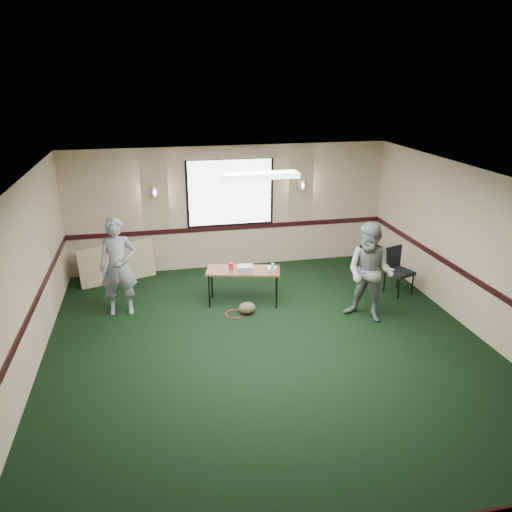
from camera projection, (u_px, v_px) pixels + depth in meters
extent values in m
plane|color=black|center=(274.00, 357.00, 7.71)|extent=(8.00, 8.00, 0.00)
plane|color=#CABA92|center=(230.00, 208.00, 10.91)|extent=(7.00, 0.00, 7.00)
plane|color=#CABA92|center=(410.00, 487.00, 3.57)|extent=(7.00, 0.00, 7.00)
plane|color=#CABA92|center=(17.00, 298.00, 6.55)|extent=(0.00, 8.00, 8.00)
plane|color=#CABA92|center=(488.00, 259.00, 7.93)|extent=(0.00, 8.00, 8.00)
plane|color=silver|center=(276.00, 185.00, 6.77)|extent=(8.00, 8.00, 0.00)
cube|color=black|center=(231.00, 228.00, 11.05)|extent=(7.00, 0.03, 0.10)
cube|color=black|center=(23.00, 328.00, 6.71)|extent=(0.03, 8.00, 0.10)
cube|color=black|center=(483.00, 285.00, 8.08)|extent=(0.03, 8.00, 0.10)
cube|color=black|center=(230.00, 192.00, 10.77)|extent=(1.90, 0.01, 1.50)
cube|color=white|center=(230.00, 192.00, 10.76)|extent=(1.80, 0.02, 1.40)
cube|color=tan|center=(230.00, 157.00, 10.49)|extent=(2.05, 0.08, 0.10)
cylinder|color=silver|center=(155.00, 192.00, 10.39)|extent=(0.16, 0.16, 0.25)
cylinder|color=silver|center=(302.00, 185.00, 11.01)|extent=(0.16, 0.16, 0.25)
cube|color=white|center=(260.00, 175.00, 7.71)|extent=(1.20, 0.32, 0.08)
cube|color=brown|center=(243.00, 271.00, 9.30)|extent=(1.45, 0.85, 0.04)
cylinder|color=black|center=(209.00, 292.00, 9.23)|extent=(0.03, 0.03, 0.64)
cylinder|color=black|center=(277.00, 292.00, 9.20)|extent=(0.03, 0.03, 0.64)
cylinder|color=black|center=(212.00, 282.00, 9.64)|extent=(0.03, 0.03, 0.64)
cylinder|color=black|center=(276.00, 283.00, 9.61)|extent=(0.03, 0.03, 0.64)
cube|color=#9C9DA4|center=(245.00, 268.00, 9.25)|extent=(0.31, 0.27, 0.09)
cube|color=white|center=(272.00, 268.00, 9.32)|extent=(0.22, 0.20, 0.04)
cylinder|color=red|center=(231.00, 266.00, 9.30)|extent=(0.09, 0.09, 0.13)
cylinder|color=#8BAFE4|center=(273.00, 268.00, 9.09)|extent=(0.06, 0.06, 0.20)
ellipsoid|color=#443E27|center=(247.00, 308.00, 9.06)|extent=(0.34, 0.28, 0.22)
torus|color=red|center=(235.00, 314.00, 9.07)|extent=(0.42, 0.42, 0.02)
cube|color=tan|center=(117.00, 263.00, 10.39)|extent=(1.55, 0.71, 0.80)
cube|color=black|center=(399.00, 272.00, 9.78)|extent=(0.58, 0.58, 0.06)
cube|color=black|center=(392.00, 257.00, 9.87)|extent=(0.44, 0.20, 0.45)
cylinder|color=black|center=(399.00, 289.00, 9.62)|extent=(0.03, 0.03, 0.42)
cylinder|color=black|center=(412.00, 285.00, 9.81)|extent=(0.03, 0.03, 0.42)
cylinder|color=black|center=(384.00, 282.00, 9.92)|extent=(0.03, 0.03, 0.42)
cylinder|color=black|center=(398.00, 278.00, 10.11)|extent=(0.03, 0.03, 0.42)
imported|color=#41508F|center=(118.00, 267.00, 8.83)|extent=(0.67, 0.45, 1.79)
imported|color=#6B79A7|center=(370.00, 273.00, 8.62)|extent=(1.08, 1.08, 1.76)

